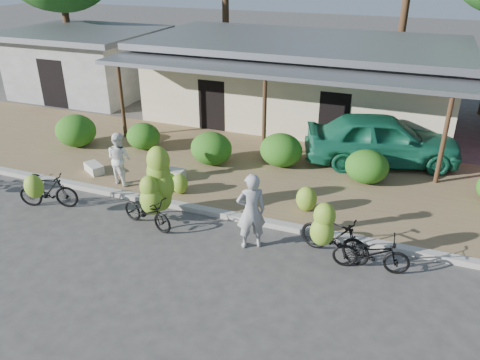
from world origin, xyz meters
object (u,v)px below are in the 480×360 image
object	(u,v)px
sack_far	(94,168)
bystander	(119,158)
vendor	(251,211)
bike_far_right	(371,253)
bike_left	(46,190)
bike_center	(154,193)
bike_right	(332,234)
sack_near	(171,173)
teal_van	(382,139)

from	to	relation	value
sack_far	bystander	size ratio (longest dim) A/B	0.46
vendor	bike_far_right	bearing A→B (deg)	150.29
bike_left	bike_center	xyz separation A→B (m)	(3.18, 0.48, 0.25)
bike_left	sack_far	xyz separation A→B (m)	(-0.14, 2.28, -0.32)
bike_right	bystander	size ratio (longest dim) A/B	1.14
bike_far_right	bystander	xyz separation A→B (m)	(-7.65, 1.59, 0.49)
bike_center	vendor	xyz separation A→B (m)	(2.77, -0.20, 0.14)
bike_left	bystander	xyz separation A→B (m)	(1.14, 1.95, 0.35)
sack_far	sack_near	bearing A→B (deg)	11.44
bike_left	bystander	bearing A→B (deg)	-47.46
bike_center	sack_far	world-z (taller)	bike_center
sack_near	teal_van	world-z (taller)	teal_van
bike_left	sack_near	bearing A→B (deg)	-57.74
sack_near	vendor	xyz separation A→B (m)	(3.57, -2.51, 0.71)
bike_left	bike_far_right	distance (m)	8.80
sack_near	bystander	xyz separation A→B (m)	(-1.25, -0.84, 0.66)
sack_near	vendor	bearing A→B (deg)	-35.13
vendor	sack_far	bearing A→B (deg)	-49.43
bike_left	teal_van	distance (m)	10.50
bike_right	bike_far_right	size ratio (longest dim) A/B	1.06
bike_center	sack_near	world-z (taller)	bike_center
bike_right	sack_near	distance (m)	5.97
sack_far	teal_van	xyz separation A→B (m)	(8.49, 4.07, 0.71)
bike_center	sack_near	xyz separation A→B (m)	(-0.79, 2.31, -0.57)
bike_center	teal_van	xyz separation A→B (m)	(5.18, 5.87, 0.13)
bike_far_right	bike_left	bearing A→B (deg)	85.76
sack_near	teal_van	distance (m)	6.99
bike_center	vendor	world-z (taller)	bike_center
sack_far	vendor	size ratio (longest dim) A/B	0.38
bike_right	teal_van	size ratio (longest dim) A/B	0.37
teal_van	vendor	bearing A→B (deg)	141.71
bike_left	sack_near	distance (m)	3.68
bike_right	sack_near	size ratio (longest dim) A/B	2.18
bike_far_right	sack_near	world-z (taller)	bike_far_right
sack_far	teal_van	distance (m)	9.45
bike_left	bike_far_right	bearing A→B (deg)	-104.88
bystander	bike_far_right	bearing A→B (deg)	-177.45
vendor	bystander	distance (m)	5.09
sack_far	teal_van	size ratio (longest dim) A/B	0.15
sack_near	sack_far	size ratio (longest dim) A/B	1.13
bike_center	bystander	bearing A→B (deg)	68.48
bike_far_right	bystander	size ratio (longest dim) A/B	1.08
bike_center	sack_far	bearing A→B (deg)	75.71
vendor	bike_center	bearing A→B (deg)	-35.45
bike_far_right	bystander	world-z (taller)	bystander
sack_near	teal_van	xyz separation A→B (m)	(5.97, 3.56, 0.70)
bystander	bike_right	bearing A→B (deg)	-178.17
bike_left	bike_right	world-z (taller)	bike_right
sack_far	vendor	xyz separation A→B (m)	(6.09, -2.00, 0.72)
bike_left	sack_far	world-z (taller)	bike_left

